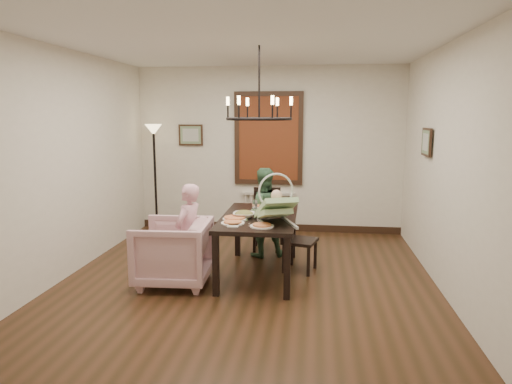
% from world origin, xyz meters
% --- Properties ---
extents(room_shell, '(4.51, 5.00, 2.81)m').
position_xyz_m(room_shell, '(0.00, 0.37, 1.40)').
color(room_shell, '#472918').
rests_on(room_shell, ground).
extents(dining_table, '(0.92, 1.62, 0.76)m').
position_xyz_m(dining_table, '(0.11, 0.25, 0.67)').
color(dining_table, black).
rests_on(dining_table, room_shell).
extents(chair_far, '(0.43, 0.43, 0.92)m').
position_xyz_m(chair_far, '(0.09, 1.35, 0.46)').
color(chair_far, black).
rests_on(chair_far, room_shell).
extents(chair_right, '(0.49, 0.49, 0.90)m').
position_xyz_m(chair_right, '(0.62, 0.46, 0.45)').
color(chair_right, black).
rests_on(chair_right, room_shell).
extents(armchair, '(0.90, 0.88, 0.78)m').
position_xyz_m(armchair, '(-0.86, -0.19, 0.39)').
color(armchair, '#CC9CAE').
rests_on(armchair, room_shell).
extents(elderly_woman, '(0.34, 0.42, 1.00)m').
position_xyz_m(elderly_woman, '(-0.68, -0.13, 0.50)').
color(elderly_woman, '#E6A3B2').
rests_on(elderly_woman, room_shell).
extents(seated_man, '(0.61, 0.54, 1.05)m').
position_xyz_m(seated_man, '(0.07, 1.03, 0.53)').
color(seated_man, '#3A6242').
rests_on(seated_man, room_shell).
extents(baby_bouncer, '(0.63, 0.73, 0.40)m').
position_xyz_m(baby_bouncer, '(0.35, -0.11, 0.96)').
color(baby_bouncer, '#B3E09A').
rests_on(baby_bouncer, dining_table).
extents(salad_bowl, '(0.32, 0.32, 0.08)m').
position_xyz_m(salad_bowl, '(-0.06, 0.13, 0.80)').
color(salad_bowl, white).
rests_on(salad_bowl, dining_table).
extents(pizza_platter, '(0.29, 0.29, 0.04)m').
position_xyz_m(pizza_platter, '(-0.15, -0.00, 0.78)').
color(pizza_platter, tan).
rests_on(pizza_platter, dining_table).
extents(drinking_glass, '(0.06, 0.06, 0.12)m').
position_xyz_m(drinking_glass, '(0.14, 0.30, 0.82)').
color(drinking_glass, silver).
rests_on(drinking_glass, dining_table).
extents(window_blinds, '(1.00, 0.03, 1.40)m').
position_xyz_m(window_blinds, '(0.00, 2.46, 1.60)').
color(window_blinds, maroon).
rests_on(window_blinds, room_shell).
extents(radiator, '(0.92, 0.12, 0.62)m').
position_xyz_m(radiator, '(0.00, 2.48, 0.35)').
color(radiator, silver).
rests_on(radiator, room_shell).
extents(picture_back, '(0.42, 0.03, 0.36)m').
position_xyz_m(picture_back, '(-1.35, 2.47, 1.65)').
color(picture_back, black).
rests_on(picture_back, room_shell).
extents(picture_right, '(0.03, 0.42, 0.36)m').
position_xyz_m(picture_right, '(2.21, 0.90, 1.65)').
color(picture_right, black).
rests_on(picture_right, room_shell).
extents(floor_lamp, '(0.30, 0.30, 1.80)m').
position_xyz_m(floor_lamp, '(-1.90, 2.15, 0.90)').
color(floor_lamp, black).
rests_on(floor_lamp, room_shell).
extents(chandelier, '(0.80, 0.80, 0.04)m').
position_xyz_m(chandelier, '(0.11, 0.25, 1.95)').
color(chandelier, black).
rests_on(chandelier, room_shell).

